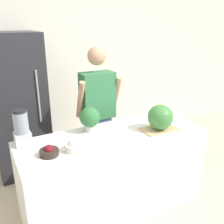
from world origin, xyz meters
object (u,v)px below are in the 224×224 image
(bowl_cream, at_px, (74,146))
(bowl_cherries, at_px, (49,152))
(person, at_px, (98,113))
(potted_plant, at_px, (90,118))
(refrigerator, at_px, (18,106))
(watermelon, at_px, (160,117))
(blender, at_px, (22,128))

(bowl_cream, bearing_deg, bowl_cherries, 172.91)
(person, distance_m, potted_plant, 0.59)
(person, relative_size, bowl_cherries, 10.19)
(refrigerator, distance_m, watermelon, 1.88)
(watermelon, bearing_deg, bowl_cherries, 178.12)
(bowl_cream, xyz_separation_m, potted_plant, (0.30, 0.32, 0.11))
(blender, bearing_deg, bowl_cherries, -64.17)
(refrigerator, relative_size, person, 1.09)
(person, relative_size, blender, 4.91)
(bowl_cherries, relative_size, potted_plant, 0.62)
(watermelon, relative_size, potted_plant, 1.00)
(refrigerator, bearing_deg, bowl_cherries, -88.49)
(bowl_cherries, height_order, blender, blender)
(refrigerator, xyz_separation_m, blender, (-0.12, -1.05, 0.11))
(refrigerator, bearing_deg, bowl_cream, -79.60)
(refrigerator, bearing_deg, watermelon, -49.12)
(person, height_order, bowl_cherries, person)
(watermelon, distance_m, bowl_cherries, 1.20)
(person, distance_m, watermelon, 0.89)
(person, distance_m, blender, 1.10)
(watermelon, height_order, potted_plant, watermelon)
(blender, xyz_separation_m, potted_plant, (0.68, -0.04, -0.01))
(watermelon, bearing_deg, bowl_cream, 179.32)
(person, xyz_separation_m, potted_plant, (-0.32, -0.47, 0.15))
(person, distance_m, bowl_cream, 1.00)
(bowl_cherries, xyz_separation_m, blender, (-0.16, 0.33, 0.13))
(watermelon, distance_m, bowl_cream, 0.98)
(refrigerator, bearing_deg, person, -35.37)
(potted_plant, bearing_deg, watermelon, -26.01)
(potted_plant, bearing_deg, refrigerator, 117.01)
(watermelon, relative_size, bowl_cream, 1.63)
(person, height_order, watermelon, person)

